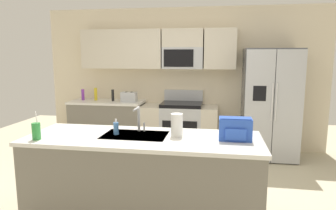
{
  "coord_description": "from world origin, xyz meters",
  "views": [
    {
      "loc": [
        0.65,
        -3.55,
        1.74
      ],
      "look_at": [
        -0.03,
        0.6,
        1.05
      ],
      "focal_mm": 32.52,
      "sensor_mm": 36.0,
      "label": 1
    }
  ],
  "objects": [
    {
      "name": "refrigerator",
      "position": [
        1.53,
        1.73,
        0.93
      ],
      "size": [
        0.9,
        0.76,
        1.85
      ],
      "color": "#4C4F54",
      "rests_on": "ground"
    },
    {
      "name": "bottle_purple",
      "position": [
        -1.87,
        1.83,
        1.0
      ],
      "size": [
        0.06,
        0.06,
        0.21
      ],
      "primitive_type": "cylinder",
      "color": "purple",
      "rests_on": "back_counter"
    },
    {
      "name": "toaster",
      "position": [
        -0.94,
        1.75,
        0.99
      ],
      "size": [
        0.28,
        0.16,
        0.18
      ],
      "color": "#B7BABF",
      "rests_on": "back_counter"
    },
    {
      "name": "back_counter",
      "position": [
        -1.39,
        1.8,
        0.45
      ],
      "size": [
        1.36,
        0.63,
        0.9
      ],
      "color": "slate",
      "rests_on": "ground"
    },
    {
      "name": "sink_faucet",
      "position": [
        -0.2,
        -0.36,
        1.07
      ],
      "size": [
        0.09,
        0.21,
        0.28
      ],
      "color": "#B7BABF",
      "rests_on": "island_counter"
    },
    {
      "name": "backpack",
      "position": [
        0.83,
        -0.52,
        1.02
      ],
      "size": [
        0.32,
        0.22,
        0.23
      ],
      "color": "blue",
      "rests_on": "island_counter"
    },
    {
      "name": "bottle_yellow",
      "position": [
        -1.62,
        1.84,
        1.02
      ],
      "size": [
        0.06,
        0.06,
        0.23
      ],
      "primitive_type": "cylinder",
      "color": "yellow",
      "rests_on": "back_counter"
    },
    {
      "name": "range_oven",
      "position": [
        -0.02,
        1.8,
        0.44
      ],
      "size": [
        1.36,
        0.61,
        1.1
      ],
      "color": "#B7BABF",
      "rests_on": "ground"
    },
    {
      "name": "ground_plane",
      "position": [
        0.0,
        0.0,
        0.0
      ],
      "size": [
        9.0,
        9.0,
        0.0
      ],
      "primitive_type": "plane",
      "color": "beige",
      "rests_on": "ground"
    },
    {
      "name": "drink_cup_green",
      "position": [
        -1.14,
        -0.84,
        0.99
      ],
      "size": [
        0.08,
        0.08,
        0.29
      ],
      "color": "green",
      "rests_on": "island_counter"
    },
    {
      "name": "paper_towel_roll",
      "position": [
        0.24,
        -0.48,
        1.02
      ],
      "size": [
        0.12,
        0.12,
        0.24
      ],
      "primitive_type": "cylinder",
      "color": "white",
      "rests_on": "island_counter"
    },
    {
      "name": "island_counter",
      "position": [
        -0.11,
        -0.55,
        0.45
      ],
      "size": [
        2.45,
        0.87,
        0.9
      ],
      "color": "slate",
      "rests_on": "ground"
    },
    {
      "name": "kitchen_wall_unit",
      "position": [
        -0.14,
        2.08,
        1.47
      ],
      "size": [
        5.2,
        0.43,
        2.6
      ],
      "color": "beige",
      "rests_on": "ground"
    },
    {
      "name": "soap_dispenser",
      "position": [
        -0.41,
        -0.52,
        0.97
      ],
      "size": [
        0.06,
        0.06,
        0.17
      ],
      "color": "#4C8CD8",
      "rests_on": "island_counter"
    },
    {
      "name": "pepper_mill",
      "position": [
        -1.27,
        1.8,
        1.01
      ],
      "size": [
        0.05,
        0.05,
        0.21
      ],
      "primitive_type": "cylinder",
      "color": "black",
      "rests_on": "back_counter"
    }
  ]
}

